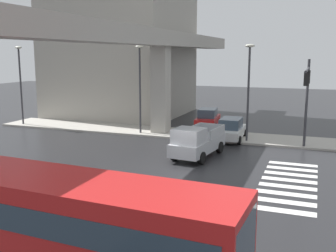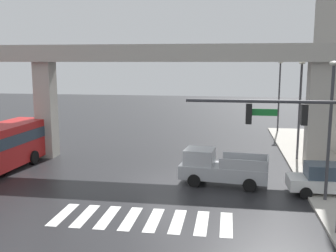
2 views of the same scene
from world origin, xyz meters
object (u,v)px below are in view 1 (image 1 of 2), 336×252
at_px(city_bus, 65,219).
at_px(street_lamp_near_corner, 249,82).
at_px(sedan_white, 231,129).
at_px(street_lamp_mid_block, 140,79).
at_px(pickup_truck, 196,142).
at_px(traffic_signal_mast, 307,88).
at_px(sedan_red, 208,118).
at_px(street_lamp_far_north, 20,76).

relative_size(city_bus, street_lamp_near_corner, 1.51).
bearing_deg(sedan_white, street_lamp_mid_block, 93.04).
relative_size(pickup_truck, street_lamp_mid_block, 0.73).
distance_m(city_bus, street_lamp_mid_block, 21.30).
distance_m(pickup_truck, street_lamp_mid_block, 9.21).
height_order(city_bus, street_lamp_mid_block, street_lamp_mid_block).
distance_m(pickup_truck, traffic_signal_mast, 7.98).
distance_m(sedan_red, traffic_signal_mast, 11.66).
bearing_deg(pickup_truck, sedan_white, -9.54).
xyz_separation_m(traffic_signal_mast, street_lamp_near_corner, (2.14, 4.09, 0.17)).
bearing_deg(traffic_signal_mast, street_lamp_far_north, 85.07).
bearing_deg(sedan_red, city_bus, -174.67).
height_order(sedan_red, street_lamp_far_north, street_lamp_far_north).
height_order(sedan_red, traffic_signal_mast, traffic_signal_mast).
xyz_separation_m(sedan_white, street_lamp_near_corner, (-0.40, -1.28, 3.70)).
bearing_deg(street_lamp_far_north, street_lamp_mid_block, -90.00).
distance_m(sedan_white, sedan_red, 5.60).
relative_size(pickup_truck, street_lamp_near_corner, 0.73).
distance_m(traffic_signal_mast, street_lamp_near_corner, 4.61).
distance_m(city_bus, street_lamp_far_north, 27.51).
height_order(sedan_white, sedan_red, same).
distance_m(city_bus, sedan_red, 25.22).
height_order(traffic_signal_mast, street_lamp_far_north, street_lamp_far_north).
bearing_deg(pickup_truck, traffic_signal_mast, -61.86).
height_order(pickup_truck, street_lamp_far_north, street_lamp_far_north).
xyz_separation_m(sedan_white, street_lamp_far_north, (-0.40, 19.39, 3.70)).
relative_size(traffic_signal_mast, street_lamp_mid_block, 0.90).
xyz_separation_m(city_bus, street_lamp_mid_block, (20.02, 6.69, 2.83)).
height_order(street_lamp_mid_block, street_lamp_far_north, same).
distance_m(pickup_truck, sedan_white, 6.02).
height_order(sedan_white, street_lamp_near_corner, street_lamp_near_corner).
height_order(street_lamp_near_corner, street_lamp_mid_block, same).
relative_size(city_bus, street_lamp_far_north, 1.51).
bearing_deg(sedan_red, pickup_truck, -168.91).
xyz_separation_m(street_lamp_mid_block, street_lamp_far_north, (0.00, 11.96, 0.00)).
bearing_deg(street_lamp_mid_block, sedan_white, -86.96).
distance_m(street_lamp_near_corner, street_lamp_mid_block, 8.71).
bearing_deg(city_bus, traffic_signal_mast, -18.86).
bearing_deg(street_lamp_far_north, street_lamp_near_corner, -90.00).
distance_m(traffic_signal_mast, street_lamp_mid_block, 12.98).
distance_m(city_bus, street_lamp_near_corner, 20.32).
bearing_deg(sedan_red, street_lamp_mid_block, 139.37).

